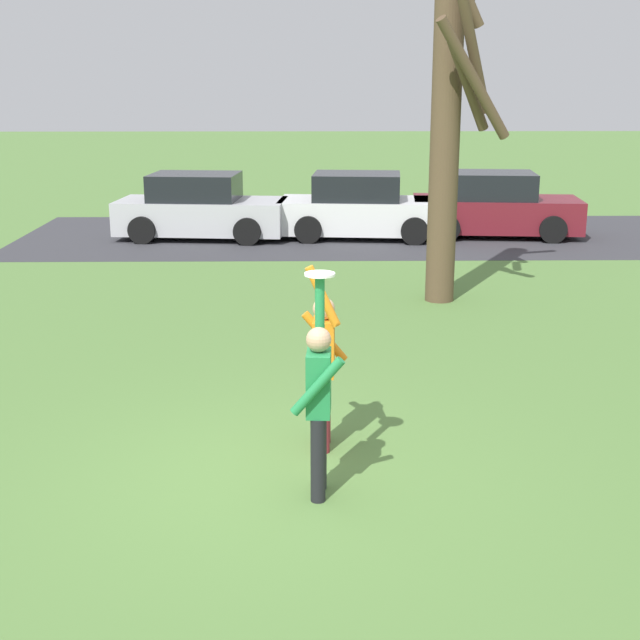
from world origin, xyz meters
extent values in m
plane|color=#567F3D|center=(0.00, 0.00, 0.00)|extent=(120.00, 120.00, 0.00)
cylinder|color=black|center=(0.37, -0.54, 0.41)|extent=(0.14, 0.14, 0.82)
cylinder|color=black|center=(0.39, -0.28, 0.41)|extent=(0.14, 0.14, 0.82)
cube|color=#238447|center=(0.38, -0.41, 1.12)|extent=(0.24, 0.37, 0.60)
sphere|color=tan|center=(0.38, -0.41, 1.53)|extent=(0.23, 0.23, 0.23)
cylinder|color=#238447|center=(0.37, -0.63, 1.17)|extent=(0.49, 0.12, 0.57)
cylinder|color=#238447|center=(0.39, -0.18, 1.75)|extent=(0.09, 0.09, 0.66)
cylinder|color=maroon|center=(0.46, 0.84, 0.41)|extent=(0.14, 0.14, 0.82)
cylinder|color=maroon|center=(0.44, 0.58, 0.41)|extent=(0.14, 0.14, 0.82)
cube|color=orange|center=(0.45, 0.71, 1.12)|extent=(0.24, 0.37, 0.60)
sphere|color=tan|center=(0.45, 0.71, 1.53)|extent=(0.23, 0.23, 0.23)
cylinder|color=orange|center=(0.46, 0.93, 1.17)|extent=(0.49, 0.12, 0.57)
cylinder|color=orange|center=(0.44, 0.48, 1.72)|extent=(0.36, 0.11, 0.64)
cylinder|color=white|center=(0.39, -0.18, 2.09)|extent=(0.28, 0.28, 0.02)
cube|color=#BCBCC1|center=(-2.30, 13.62, 0.55)|extent=(4.25, 2.19, 0.80)
cube|color=black|center=(-2.45, 13.64, 1.27)|extent=(2.25, 1.83, 0.64)
cylinder|color=black|center=(-0.94, 14.41, 0.33)|extent=(0.68, 0.28, 0.66)
cylinder|color=black|center=(-1.12, 12.60, 0.33)|extent=(0.68, 0.28, 0.66)
cylinder|color=black|center=(-3.47, 14.65, 0.33)|extent=(0.68, 0.28, 0.66)
cylinder|color=black|center=(-3.65, 12.84, 0.33)|extent=(0.68, 0.28, 0.66)
cube|color=white|center=(1.68, 13.62, 0.55)|extent=(4.25, 2.19, 0.80)
cube|color=black|center=(1.53, 13.64, 1.27)|extent=(2.25, 1.83, 0.64)
cylinder|color=black|center=(3.03, 14.41, 0.33)|extent=(0.68, 0.28, 0.66)
cylinder|color=black|center=(2.86, 12.59, 0.33)|extent=(0.68, 0.28, 0.66)
cylinder|color=black|center=(0.50, 14.65, 0.33)|extent=(0.68, 0.28, 0.66)
cylinder|color=black|center=(0.33, 12.84, 0.33)|extent=(0.68, 0.28, 0.66)
cube|color=maroon|center=(5.03, 13.80, 0.55)|extent=(4.25, 2.19, 0.80)
cube|color=black|center=(4.89, 13.82, 1.27)|extent=(2.25, 1.83, 0.64)
cylinder|color=black|center=(6.39, 14.59, 0.33)|extent=(0.68, 0.28, 0.66)
cylinder|color=black|center=(6.21, 12.77, 0.33)|extent=(0.68, 0.28, 0.66)
cylinder|color=black|center=(3.86, 14.83, 0.33)|extent=(0.68, 0.28, 0.66)
cylinder|color=black|center=(3.68, 13.02, 0.33)|extent=(0.68, 0.28, 0.66)
cube|color=#38383D|center=(1.58, 13.88, 0.00)|extent=(16.84, 6.40, 0.01)
cylinder|color=brown|center=(2.65, 7.16, 3.09)|extent=(0.50, 0.50, 6.18)
cylinder|color=brown|center=(3.01, 6.85, 4.24)|extent=(0.86, 0.96, 1.98)
cylinder|color=brown|center=(2.98, 6.54, 3.80)|extent=(1.44, 0.89, 1.94)
cylinder|color=brown|center=(2.94, 6.82, 3.71)|extent=(0.91, 0.82, 1.49)
camera|label=1|loc=(0.27, -8.01, 3.81)|focal=49.28mm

